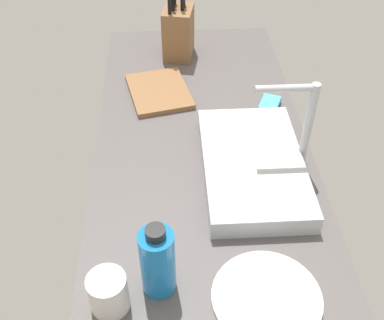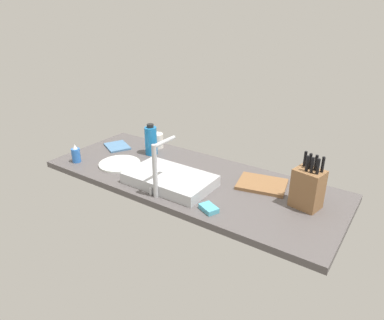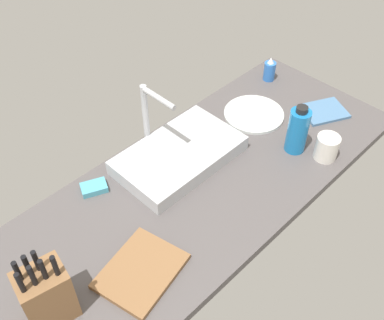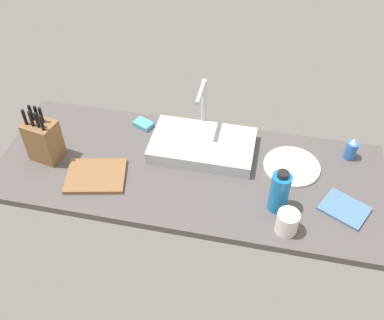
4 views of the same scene
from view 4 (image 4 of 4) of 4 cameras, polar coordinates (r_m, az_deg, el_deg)
The scene contains 11 objects.
countertop_slab at distance 198.82cm, azimuth -0.44°, elevation -1.53°, with size 170.47×66.29×3.50cm, color #514C4C.
sink_basin at distance 204.35cm, azimuth 1.36°, elevation 1.89°, with size 46.90×28.04×5.92cm, color #B7BABF.
faucet at distance 205.03cm, azimuth 1.43°, elevation 7.25°, with size 5.50×17.03×28.29cm.
knife_block at distance 207.01cm, azimuth -18.45°, elevation 2.47°, with size 14.93×12.82×26.74cm.
cutting_board at distance 197.96cm, azimuth -12.18°, elevation -1.99°, with size 25.23×19.81×1.80cm, color brown.
soap_bottle at distance 211.84cm, azimuth 19.67°, elevation 1.27°, with size 5.26×5.26×11.50cm.
water_bottle at distance 179.43cm, azimuth 11.10°, elevation -3.98°, with size 7.83×7.83×20.35cm.
dinner_plate at distance 202.79cm, azimuth 12.61°, elevation -0.81°, with size 25.03×25.03×1.20cm, color silver.
dish_towel at distance 192.17cm, azimuth 18.90°, elevation -5.90°, with size 17.87×13.99×1.20cm, color teal.
coffee_mug at distance 176.08cm, azimuth 12.07°, elevation -7.79°, with size 8.69×8.69×9.83cm, color silver.
dish_sponge at distance 219.59cm, azimuth -6.23°, elevation 4.59°, with size 9.00×6.00×2.40cm, color #4CA3BC.
Camera 4 is at (29.97, -134.01, 145.53)cm, focal length 41.76 mm.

